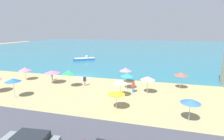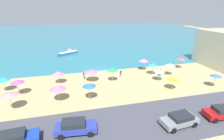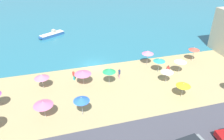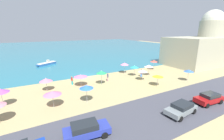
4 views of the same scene
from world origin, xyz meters
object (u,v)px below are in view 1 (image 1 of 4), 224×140
beach_umbrella_1 (116,93)px  beach_umbrella_5 (13,80)px  beach_umbrella_10 (181,74)px  beach_umbrella_14 (52,72)px  bather_1 (85,80)px  beach_umbrella_9 (69,72)px  beach_umbrella_6 (127,75)px  beach_umbrella_8 (120,82)px  skiff_nearshore (85,59)px  beach_umbrella_7 (126,70)px  bather_2 (52,75)px  beach_umbrella_2 (25,69)px  bather_0 (133,86)px  beach_umbrella_11 (148,78)px  beach_umbrella_3 (191,101)px

beach_umbrella_1 → beach_umbrella_5: bearing=-179.7°
beach_umbrella_10 → beach_umbrella_14: bearing=-173.4°
beach_umbrella_5 → bather_1: size_ratio=1.60×
beach_umbrella_1 → beach_umbrella_9: bearing=147.5°
beach_umbrella_5 → beach_umbrella_6: size_ratio=1.10×
beach_umbrella_8 → beach_umbrella_14: 11.82m
beach_umbrella_6 → beach_umbrella_10: 7.61m
skiff_nearshore → beach_umbrella_7: bearing=-50.3°
beach_umbrella_7 → bather_2: 12.41m
beach_umbrella_5 → beach_umbrella_14: beach_umbrella_5 is taller
bather_2 → bather_1: bearing=-12.1°
beach_umbrella_2 → bather_2: size_ratio=1.41×
bather_0 → beach_umbrella_1: bearing=-100.2°
beach_umbrella_5 → beach_umbrella_9: size_ratio=0.98×
beach_umbrella_11 → bather_2: size_ratio=1.57×
beach_umbrella_8 → beach_umbrella_6: bearing=84.5°
beach_umbrella_14 → beach_umbrella_6: bearing=1.5°
beach_umbrella_7 → beach_umbrella_10: size_ratio=1.03×
beach_umbrella_9 → bather_0: (9.37, 0.35, -1.47)m
beach_umbrella_3 → beach_umbrella_9: beach_umbrella_9 is taller
beach_umbrella_3 → beach_umbrella_14: 20.28m
beach_umbrella_6 → beach_umbrella_1: bearing=-89.5°
beach_umbrella_5 → bather_1: (6.54, 6.65, -1.42)m
beach_umbrella_1 → beach_umbrella_14: size_ratio=0.90×
beach_umbrella_5 → beach_umbrella_2: bearing=121.9°
beach_umbrella_3 → beach_umbrella_8: 8.70m
beach_umbrella_14 → beach_umbrella_3: bearing=-21.1°
beach_umbrella_11 → beach_umbrella_2: bearing=176.1°
beach_umbrella_3 → beach_umbrella_14: beach_umbrella_3 is taller
beach_umbrella_2 → beach_umbrella_7: size_ratio=0.87×
beach_umbrella_6 → beach_umbrella_7: size_ratio=0.93×
beach_umbrella_8 → beach_umbrella_14: bearing=166.5°
beach_umbrella_2 → beach_umbrella_14: 5.56m
beach_umbrella_1 → beach_umbrella_7: size_ratio=0.83×
beach_umbrella_6 → beach_umbrella_11: (2.95, -1.14, 0.05)m
beach_umbrella_7 → beach_umbrella_14: bearing=-164.7°
beach_umbrella_9 → bather_1: 2.68m
beach_umbrella_3 → beach_umbrella_1: bearing=172.9°
beach_umbrella_6 → beach_umbrella_5: bearing=-152.4°
beach_umbrella_5 → beach_umbrella_11: 16.88m
beach_umbrella_2 → beach_umbrella_7: bearing=8.5°
bather_0 → skiff_nearshore: size_ratio=0.29×
beach_umbrella_3 → beach_umbrella_7: (-7.84, 10.32, 0.14)m
beach_umbrella_3 → bather_0: 9.01m
beach_umbrella_5 → beach_umbrella_14: 6.59m
beach_umbrella_9 → bather_2: beach_umbrella_9 is taller
beach_umbrella_5 → beach_umbrella_7: size_ratio=1.02×
beach_umbrella_8 → beach_umbrella_2: bearing=169.0°
beach_umbrella_11 → skiff_nearshore: size_ratio=0.44×
bather_1 → beach_umbrella_14: bearing=-178.1°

